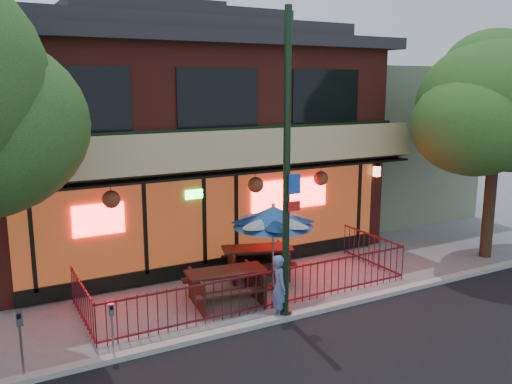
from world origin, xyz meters
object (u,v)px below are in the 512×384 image
at_px(street_tree_right, 497,98).
at_px(parking_meter_near, 112,322).
at_px(parking_meter_far, 20,334).
at_px(street_light, 287,186).
at_px(picnic_table_left, 226,281).
at_px(pedestrian, 280,287).
at_px(patio_umbrella, 273,216).
at_px(picnic_table_right, 257,257).

height_order(street_tree_right, parking_meter_near, street_tree_right).
bearing_deg(parking_meter_near, parking_meter_far, -180.00).
relative_size(street_light, parking_meter_far, 5.16).
relative_size(street_tree_right, parking_meter_near, 6.05).
bearing_deg(parking_meter_far, picnic_table_left, 17.04).
bearing_deg(pedestrian, street_light, -96.42).
bearing_deg(patio_umbrella, parking_meter_near, -160.91).
xyz_separation_m(pedestrian, parking_meter_near, (-3.87, -0.05, 0.02)).
bearing_deg(parking_meter_near, street_light, -0.04).
height_order(street_light, street_tree_right, street_tree_right).
xyz_separation_m(street_light, picnic_table_right, (0.80, 2.80, -2.60)).
relative_size(street_tree_right, pedestrian, 4.56).
bearing_deg(street_tree_right, picnic_table_right, 165.94).
bearing_deg(parking_meter_far, picnic_table_right, 23.45).
height_order(pedestrian, parking_meter_near, pedestrian).
bearing_deg(street_tree_right, pedestrian, -173.46).
height_order(picnic_table_right, pedestrian, pedestrian).
xyz_separation_m(picnic_table_left, parking_meter_far, (-4.86, -1.49, 0.37)).
bearing_deg(street_tree_right, parking_meter_far, -175.88).
height_order(picnic_table_left, pedestrian, pedestrian).
distance_m(street_tree_right, picnic_table_left, 9.89).
xyz_separation_m(street_tree_right, patio_umbrella, (-7.44, 0.61, -2.93)).
distance_m(street_tree_right, picnic_table_right, 8.67).
bearing_deg(patio_umbrella, picnic_table_left, -175.73).
bearing_deg(picnic_table_right, pedestrian, -108.60).
distance_m(pedestrian, parking_meter_near, 3.88).
relative_size(street_light, picnic_table_right, 3.02).
relative_size(picnic_table_left, picnic_table_right, 0.92).
xyz_separation_m(picnic_table_right, parking_meter_near, (-4.80, -2.80, 0.24)).
height_order(street_tree_right, pedestrian, street_tree_right).
relative_size(street_light, pedestrian, 4.55).
distance_m(street_light, picnic_table_right, 3.90).
xyz_separation_m(street_tree_right, parking_meter_near, (-12.04, -0.99, -4.17)).
bearing_deg(picnic_table_left, picnic_table_right, 39.37).
xyz_separation_m(street_light, patio_umbrella, (0.60, 1.59, -1.12)).
distance_m(picnic_table_left, picnic_table_right, 2.07).
relative_size(street_light, parking_meter_near, 6.03).
distance_m(street_light, parking_meter_near, 4.65).
relative_size(picnic_table_right, pedestrian, 1.51).
distance_m(street_light, pedestrian, 2.38).
relative_size(pedestrian, parking_meter_far, 1.13).
xyz_separation_m(street_light, parking_meter_near, (-4.00, 0.00, -2.36)).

